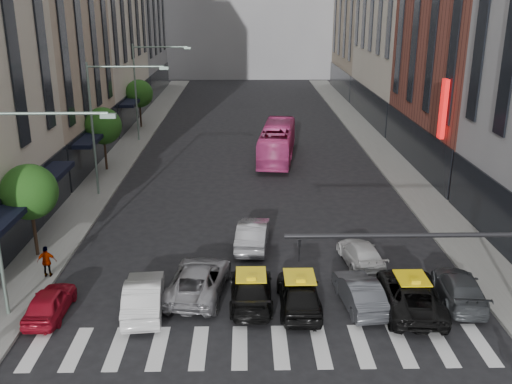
{
  "coord_description": "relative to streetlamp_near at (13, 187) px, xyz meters",
  "views": [
    {
      "loc": [
        -0.72,
        -17.81,
        13.01
      ],
      "look_at": [
        -0.22,
        8.75,
        4.0
      ],
      "focal_mm": 40.0,
      "sensor_mm": 36.0,
      "label": 1
    }
  ],
  "objects": [
    {
      "name": "ground",
      "position": [
        10.04,
        -4.0,
        -5.9
      ],
      "size": [
        160.0,
        160.0,
        0.0
      ],
      "primitive_type": "plane",
      "color": "black",
      "rests_on": "ground"
    },
    {
      "name": "sidewalk_left",
      "position": [
        -1.46,
        26.0,
        -5.83
      ],
      "size": [
        3.0,
        96.0,
        0.15
      ],
      "primitive_type": "cube",
      "color": "slate",
      "rests_on": "ground"
    },
    {
      "name": "sidewalk_right",
      "position": [
        21.54,
        26.0,
        -5.83
      ],
      "size": [
        3.0,
        96.0,
        0.15
      ],
      "primitive_type": "cube",
      "color": "slate",
      "rests_on": "ground"
    },
    {
      "name": "building_left_b",
      "position": [
        -6.96,
        24.0,
        6.1
      ],
      "size": [
        8.0,
        16.0,
        24.0
      ],
      "primitive_type": "cube",
      "color": "tan",
      "rests_on": "ground"
    },
    {
      "name": "tree_near",
      "position": [
        -1.76,
        6.0,
        -2.25
      ],
      "size": [
        2.88,
        2.88,
        4.95
      ],
      "color": "black",
      "rests_on": "sidewalk_left"
    },
    {
      "name": "tree_mid",
      "position": [
        -1.76,
        22.0,
        -2.25
      ],
      "size": [
        2.88,
        2.88,
        4.95
      ],
      "color": "black",
      "rests_on": "sidewalk_left"
    },
    {
      "name": "tree_far",
      "position": [
        -1.76,
        38.0,
        -2.25
      ],
      "size": [
        2.88,
        2.88,
        4.95
      ],
      "color": "black",
      "rests_on": "sidewalk_left"
    },
    {
      "name": "streetlamp_near",
      "position": [
        0.0,
        0.0,
        0.0
      ],
      "size": [
        5.38,
        0.25,
        9.0
      ],
      "color": "gray",
      "rests_on": "sidewalk_left"
    },
    {
      "name": "streetlamp_mid",
      "position": [
        0.0,
        16.0,
        0.0
      ],
      "size": [
        5.38,
        0.25,
        9.0
      ],
      "color": "gray",
      "rests_on": "sidewalk_left"
    },
    {
      "name": "streetlamp_far",
      "position": [
        0.0,
        32.0,
        0.0
      ],
      "size": [
        5.38,
        0.25,
        9.0
      ],
      "color": "gray",
      "rests_on": "sidewalk_left"
    },
    {
      "name": "traffic_signal",
      "position": [
        17.74,
        -5.0,
        -1.43
      ],
      "size": [
        10.1,
        0.2,
        6.0
      ],
      "color": "black",
      "rests_on": "ground"
    },
    {
      "name": "liberty_sign",
      "position": [
        22.64,
        16.0,
        0.1
      ],
      "size": [
        0.3,
        0.7,
        4.0
      ],
      "color": "red",
      "rests_on": "ground"
    },
    {
      "name": "car_red",
      "position": [
        0.84,
        0.05,
        -5.27
      ],
      "size": [
        1.53,
        3.72,
        1.26
      ],
      "primitive_type": "imported",
      "rotation": [
        0.0,
        0.0,
        3.13
      ],
      "color": "maroon",
      "rests_on": "ground"
    },
    {
      "name": "car_white_front",
      "position": [
        4.84,
        0.34,
        -5.15
      ],
      "size": [
        2.03,
        4.7,
        1.51
      ],
      "primitive_type": "imported",
      "rotation": [
        0.0,
        0.0,
        3.24
      ],
      "color": "silver",
      "rests_on": "ground"
    },
    {
      "name": "car_silver",
      "position": [
        7.11,
        1.88,
        -5.17
      ],
      "size": [
        3.11,
        5.56,
        1.47
      ],
      "primitive_type": "imported",
      "rotation": [
        0.0,
        0.0,
        3.01
      ],
      "color": "gray",
      "rests_on": "ground"
    },
    {
      "name": "taxi_left",
      "position": [
        9.53,
        0.99,
        -5.22
      ],
      "size": [
        1.92,
        4.7,
        1.36
      ],
      "primitive_type": "imported",
      "rotation": [
        0.0,
        0.0,
        3.14
      ],
      "color": "black",
      "rests_on": "ground"
    },
    {
      "name": "taxi_center",
      "position": [
        11.64,
        0.44,
        -5.14
      ],
      "size": [
        1.82,
        4.5,
        1.53
      ],
      "primitive_type": "imported",
      "rotation": [
        0.0,
        0.0,
        3.14
      ],
      "color": "black",
      "rests_on": "ground"
    },
    {
      "name": "car_grey_mid",
      "position": [
        14.34,
        0.62,
        -5.22
      ],
      "size": [
        1.94,
        4.31,
        1.37
      ],
      "primitive_type": "imported",
      "rotation": [
        0.0,
        0.0,
        3.26
      ],
      "color": "#3D3F44",
      "rests_on": "ground"
    },
    {
      "name": "taxi_right",
      "position": [
        16.54,
        0.33,
        -5.17
      ],
      "size": [
        2.85,
        5.47,
        1.47
      ],
      "primitive_type": "imported",
      "rotation": [
        0.0,
        0.0,
        3.06
      ],
      "color": "black",
      "rests_on": "ground"
    },
    {
      "name": "car_grey_curb",
      "position": [
        18.94,
        0.95,
        -5.24
      ],
      "size": [
        2.35,
        4.73,
        1.32
      ],
      "primitive_type": "imported",
      "rotation": [
        0.0,
        0.0,
        3.03
      ],
      "color": "#3D4144",
      "rests_on": "ground"
    },
    {
      "name": "car_row2_left",
      "position": [
        9.7,
        7.13,
        -5.15
      ],
      "size": [
        2.06,
        4.74,
        1.52
      ],
      "primitive_type": "imported",
      "rotation": [
        0.0,
        0.0,
        3.04
      ],
      "color": "#9B9BA0",
      "rests_on": "ground"
    },
    {
      "name": "car_row2_right",
      "position": [
        15.23,
        4.77,
        -5.29
      ],
      "size": [
        2.14,
        4.39,
        1.23
      ],
      "primitive_type": "imported",
      "rotation": [
        0.0,
        0.0,
        3.24
      ],
      "color": "silver",
      "rests_on": "ground"
    },
    {
      "name": "bus",
      "position": [
        12.02,
        25.35,
        -4.42
      ],
      "size": [
        3.83,
        10.9,
        2.97
      ],
      "primitive_type": "imported",
      "rotation": [
        0.0,
        0.0,
        3.01
      ],
      "color": "#D53E87",
      "rests_on": "ground"
    },
    {
      "name": "pedestrian_far",
      "position": [
        -0.36,
        3.45,
        -4.96
      ],
      "size": [
        0.96,
        0.47,
        1.58
      ],
      "primitive_type": "imported",
      "rotation": [
        0.0,
        0.0,
        3.23
      ],
      "color": "gray",
      "rests_on": "sidewalk_left"
    }
  ]
}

